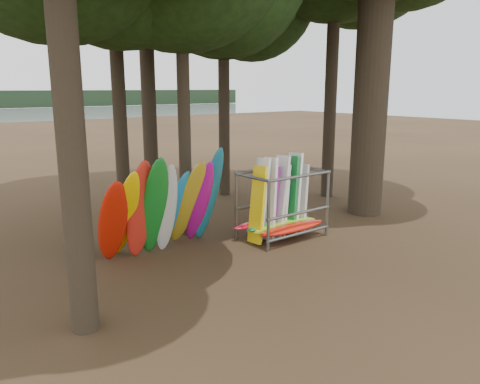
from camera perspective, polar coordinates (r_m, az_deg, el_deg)
ground at (r=14.31m, az=5.09°, el=-6.29°), size 120.00×120.00×0.00m
kayak_row at (r=13.18m, az=-9.40°, el=-1.96°), size 3.90×2.01×3.11m
storage_rack at (r=14.66m, az=5.12°, el=-1.78°), size 3.02×1.54×2.61m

